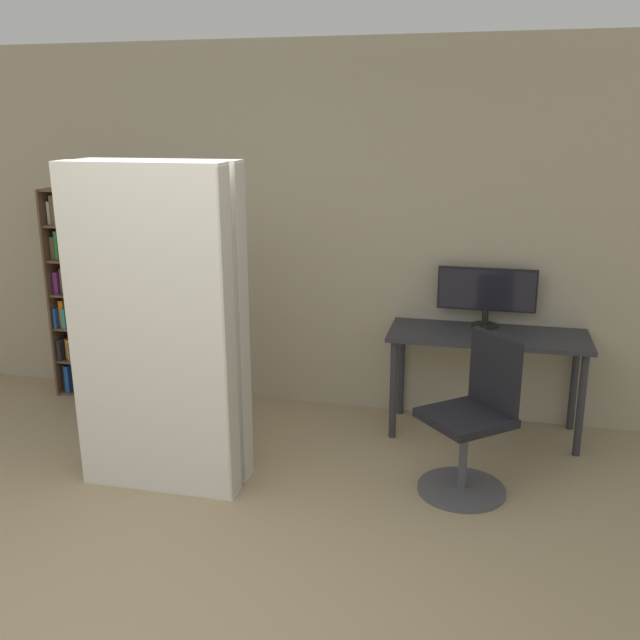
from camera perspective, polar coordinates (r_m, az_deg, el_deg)
The scene contains 7 objects.
wall_back at distance 5.35m, azimuth -1.69°, elevation 7.16°, with size 8.00×0.06×2.70m.
desk at distance 5.03m, azimuth 13.25°, elevation -2.19°, with size 1.35×0.56×0.74m.
monitor at distance 5.11m, azimuth 13.19°, elevation 2.17°, with size 0.68×0.18×0.42m.
office_chair at distance 4.32m, azimuth 12.07°, elevation -8.56°, with size 0.62×0.62×0.95m.
bookshelf at distance 5.94m, azimuth -17.64°, elevation 2.11°, with size 0.77×0.35×1.65m.
mattress_near at distance 4.17m, azimuth -13.31°, elevation -1.11°, with size 0.96×0.20×1.93m.
mattress_far at distance 4.37m, azimuth -11.94°, elevation -0.26°, with size 0.96×0.18×1.93m.
Camera 1 is at (1.38, -2.18, 2.13)m, focal length 40.00 mm.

